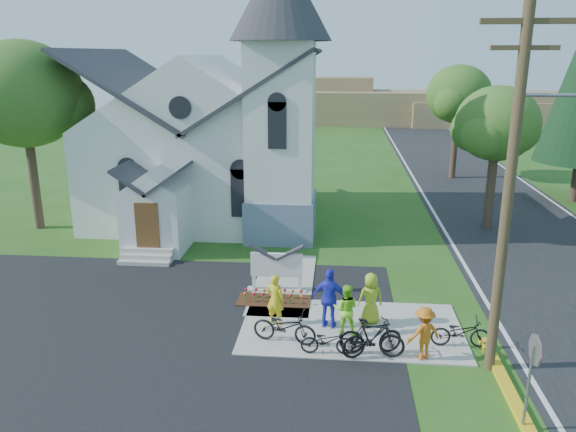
# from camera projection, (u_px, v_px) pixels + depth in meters

# --- Properties ---
(ground) EXTENTS (120.00, 120.00, 0.00)m
(ground) POSITION_uv_depth(u_px,v_px,m) (303.00, 334.00, 17.60)
(ground) COLOR #265217
(ground) RESTS_ON ground
(parking_lot) EXTENTS (20.00, 16.00, 0.02)m
(parking_lot) POSITION_uv_depth(u_px,v_px,m) (59.00, 356.00, 16.29)
(parking_lot) COLOR black
(parking_lot) RESTS_ON ground
(road) EXTENTS (8.00, 90.00, 0.02)m
(road) POSITION_uv_depth(u_px,v_px,m) (501.00, 212.00, 31.08)
(road) COLOR black
(road) RESTS_ON ground
(sidewalk) EXTENTS (7.00, 4.00, 0.05)m
(sidewalk) POSITION_uv_depth(u_px,v_px,m) (351.00, 328.00, 17.94)
(sidewalk) COLOR #A5A095
(sidewalk) RESTS_ON ground
(church) EXTENTS (12.35, 12.00, 13.00)m
(church) POSITION_uv_depth(u_px,v_px,m) (213.00, 119.00, 28.56)
(church) COLOR white
(church) RESTS_ON ground
(church_sign) EXTENTS (2.20, 0.40, 1.70)m
(church_sign) POSITION_uv_depth(u_px,v_px,m) (277.00, 265.00, 20.48)
(church_sign) COLOR #A5A095
(church_sign) RESTS_ON ground
(flower_bed) EXTENTS (2.60, 1.10, 0.07)m
(flower_bed) POSITION_uv_depth(u_px,v_px,m) (274.00, 301.00, 19.89)
(flower_bed) COLOR #35190E
(flower_bed) RESTS_ON ground
(utility_pole) EXTENTS (3.45, 0.28, 10.00)m
(utility_pole) POSITION_uv_depth(u_px,v_px,m) (513.00, 179.00, 14.19)
(utility_pole) COLOR #443222
(utility_pole) RESTS_ON ground
(stop_sign) EXTENTS (0.11, 0.76, 2.48)m
(stop_sign) POSITION_uv_depth(u_px,v_px,m) (533.00, 363.00, 12.61)
(stop_sign) COLOR gray
(stop_sign) RESTS_ON ground
(tree_lot_corner) EXTENTS (5.60, 5.60, 9.15)m
(tree_lot_corner) POSITION_uv_depth(u_px,v_px,m) (23.00, 95.00, 26.54)
(tree_lot_corner) COLOR #3D2921
(tree_lot_corner) RESTS_ON ground
(tree_road_near) EXTENTS (4.00, 4.00, 7.05)m
(tree_road_near) POSITION_uv_depth(u_px,v_px,m) (497.00, 124.00, 26.89)
(tree_road_near) COLOR #3D2921
(tree_road_near) RESTS_ON ground
(tree_road_mid) EXTENTS (4.40, 4.40, 7.80)m
(tree_road_mid) POSITION_uv_depth(u_px,v_px,m) (459.00, 95.00, 38.17)
(tree_road_mid) COLOR #3D2921
(tree_road_mid) RESTS_ON ground
(distant_hills) EXTENTS (61.00, 10.00, 5.60)m
(distant_hills) POSITION_uv_depth(u_px,v_px,m) (359.00, 106.00, 70.59)
(distant_hills) COLOR olive
(distant_hills) RESTS_ON ground
(cyclist_0) EXTENTS (0.72, 0.60, 1.69)m
(cyclist_0) POSITION_uv_depth(u_px,v_px,m) (275.00, 299.00, 17.96)
(cyclist_0) COLOR yellow
(cyclist_0) RESTS_ON sidewalk
(bike_0) EXTENTS (2.06, 1.07, 1.03)m
(bike_0) POSITION_uv_depth(u_px,v_px,m) (285.00, 327.00, 16.87)
(bike_0) COLOR black
(bike_0) RESTS_ON sidewalk
(cyclist_1) EXTENTS (0.84, 0.69, 1.62)m
(cyclist_1) POSITION_uv_depth(u_px,v_px,m) (346.00, 309.00, 17.36)
(cyclist_1) COLOR #8BEA2B
(cyclist_1) RESTS_ON sidewalk
(bike_1) EXTENTS (1.94, 1.21, 1.13)m
(bike_1) POSITION_uv_depth(u_px,v_px,m) (372.00, 338.00, 16.11)
(bike_1) COLOR black
(bike_1) RESTS_ON sidewalk
(cyclist_2) EXTENTS (1.23, 0.73, 1.97)m
(cyclist_2) POSITION_uv_depth(u_px,v_px,m) (330.00, 298.00, 17.70)
(cyclist_2) COLOR #2A31D5
(cyclist_2) RESTS_ON sidewalk
(bike_2) EXTENTS (1.58, 0.61, 0.82)m
(bike_2) POSITION_uv_depth(u_px,v_px,m) (327.00, 341.00, 16.26)
(bike_2) COLOR black
(bike_2) RESTS_ON sidewalk
(cyclist_3) EXTENTS (1.17, 0.95, 1.58)m
(cyclist_3) POSITION_uv_depth(u_px,v_px,m) (424.00, 333.00, 15.91)
(cyclist_3) COLOR #C76216
(cyclist_3) RESTS_ON sidewalk
(bike_3) EXTENTS (1.94, 0.74, 1.14)m
(bike_3) POSITION_uv_depth(u_px,v_px,m) (372.00, 338.00, 16.11)
(bike_3) COLOR black
(bike_3) RESTS_ON sidewalk
(cyclist_4) EXTENTS (0.94, 0.74, 1.70)m
(cyclist_4) POSITION_uv_depth(u_px,v_px,m) (371.00, 298.00, 18.03)
(cyclist_4) COLOR #92AF20
(cyclist_4) RESTS_ON sidewalk
(bike_4) EXTENTS (1.75, 0.63, 0.92)m
(bike_4) POSITION_uv_depth(u_px,v_px,m) (461.00, 332.00, 16.65)
(bike_4) COLOR black
(bike_4) RESTS_ON sidewalk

